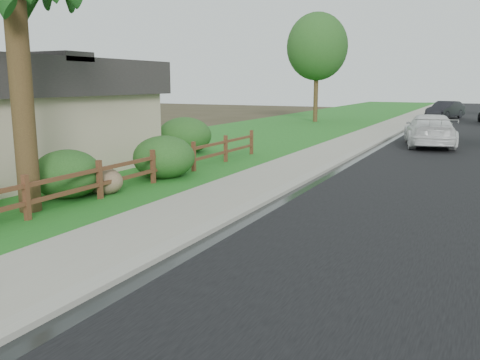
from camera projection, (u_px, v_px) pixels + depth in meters
The scene contains 15 objects.
ground at pixel (49, 298), 7.48m from camera, with size 120.00×120.00×0.00m, color #322D1B.
road at pixel (474, 127), 36.31m from camera, with size 8.00×90.00×0.02m, color black.
curb at pixel (413, 124), 38.12m from camera, with size 0.40×90.00×0.12m, color gray.
wet_gutter at pixel (418, 125), 37.98m from camera, with size 0.50×90.00×0.00m, color black.
sidewalk at pixel (395, 123), 38.69m from camera, with size 2.20×90.00×0.10m, color gray.
grass_strip at pixel (370, 123), 39.52m from camera, with size 1.60×90.00×0.06m, color #195A1B.
lawn_near at pixel (306, 121), 41.78m from camera, with size 9.00×90.00×0.04m, color #195A1B.
ranch_fence at pixel (128, 171), 14.56m from camera, with size 0.12×16.92×1.10m.
white_suv at pixel (430, 130), 25.07m from camera, with size 2.21×5.44×1.58m, color silver.
dark_car_far at pixel (445, 110), 44.23m from camera, with size 1.61×4.60×1.52m, color black.
boulder at pixel (104, 181), 14.31m from camera, with size 1.16×0.87×0.77m, color brown.
shrub_b at pixel (164, 157), 16.64m from camera, with size 2.03×2.03×1.42m, color #1C3F16.
shrub_c at pixel (67, 174), 13.81m from camera, with size 1.85×1.85×1.34m, color #1C3F16.
shrub_d at pixel (185, 136), 22.48m from camera, with size 2.38×2.38×1.62m, color #1C3F16.
tree_mid_left at pixel (317, 47), 39.52m from camera, with size 4.75×4.75×8.49m.
Camera 1 is at (5.62, -5.05, 3.12)m, focal length 38.00 mm.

